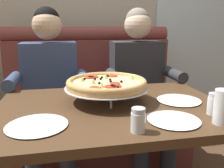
% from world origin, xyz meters
% --- Properties ---
extents(window_panel, '(1.10, 0.02, 2.80)m').
position_xyz_m(window_panel, '(1.31, 1.37, 1.40)').
color(window_panel, white).
rests_on(window_panel, ground_plane).
extents(booth_bench, '(1.51, 0.78, 1.13)m').
position_xyz_m(booth_bench, '(0.00, 0.87, 0.40)').
color(booth_bench, brown).
rests_on(booth_bench, ground_plane).
extents(dining_table, '(1.16, 0.80, 0.75)m').
position_xyz_m(dining_table, '(0.00, 0.00, 0.65)').
color(dining_table, '#4C331E').
rests_on(dining_table, ground_plane).
extents(diner_left, '(0.54, 0.64, 1.27)m').
position_xyz_m(diner_left, '(-0.34, 0.61, 0.71)').
color(diner_left, '#2D3342').
rests_on(diner_left, ground_plane).
extents(diner_right, '(0.54, 0.64, 1.27)m').
position_xyz_m(diner_right, '(0.34, 0.61, 0.71)').
color(diner_right, '#2D3342').
rests_on(diner_right, ground_plane).
extents(pizza, '(0.44, 0.44, 0.13)m').
position_xyz_m(pizza, '(-0.02, 0.08, 0.85)').
color(pizza, silver).
rests_on(pizza, dining_table).
extents(shaker_oregano, '(0.06, 0.06, 0.10)m').
position_xyz_m(shaker_oregano, '(0.03, -0.32, 0.79)').
color(shaker_oregano, white).
rests_on(shaker_oregano, dining_table).
extents(shaker_parmesan, '(0.05, 0.05, 0.10)m').
position_xyz_m(shaker_parmesan, '(0.42, -0.20, 0.79)').
color(shaker_parmesan, white).
rests_on(shaker_parmesan, dining_table).
extents(plate_near_left, '(0.23, 0.23, 0.02)m').
position_xyz_m(plate_near_left, '(0.36, 0.01, 0.76)').
color(plate_near_left, white).
rests_on(plate_near_left, dining_table).
extents(plate_near_right, '(0.25, 0.25, 0.02)m').
position_xyz_m(plate_near_right, '(-0.35, -0.19, 0.76)').
color(plate_near_right, white).
rests_on(plate_near_right, dining_table).
extents(plate_far_side, '(0.23, 0.23, 0.02)m').
position_xyz_m(plate_far_side, '(0.22, -0.24, 0.76)').
color(plate_far_side, white).
rests_on(plate_far_side, dining_table).
extents(drinking_glass, '(0.08, 0.08, 0.14)m').
position_xyz_m(drinking_glass, '(0.40, -0.31, 0.81)').
color(drinking_glass, silver).
rests_on(drinking_glass, dining_table).
extents(patio_chair, '(0.40, 0.41, 0.86)m').
position_xyz_m(patio_chair, '(1.21, 2.24, 0.52)').
color(patio_chair, black).
rests_on(patio_chair, ground_plane).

